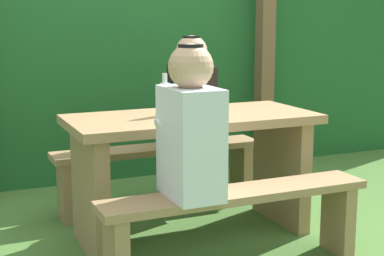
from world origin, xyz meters
name	(u,v)px	position (x,y,z in m)	size (l,w,h in m)	color
ground_plane	(192,235)	(0.00, 0.00, 0.00)	(12.00, 12.00, 0.00)	#4C7735
hedge_backdrop	(105,36)	(0.00, 1.78, 1.11)	(6.40, 0.86, 2.21)	#1F5826
pergola_post_right	(265,35)	(1.16, 1.17, 1.12)	(0.12, 0.12, 2.24)	brown
picnic_table	(192,154)	(0.00, 0.00, 0.49)	(1.40, 0.64, 0.72)	#9E7A51
bench_near	(237,213)	(0.00, -0.55, 0.30)	(1.40, 0.24, 0.42)	#9E7A51
bench_far	(159,163)	(0.00, 0.55, 0.30)	(1.40, 0.24, 0.42)	#9E7A51
person_white_shirt	(190,128)	(-0.25, -0.55, 0.75)	(0.25, 0.35, 0.72)	silver
person_black_coat	(192,94)	(0.24, 0.55, 0.75)	(0.25, 0.35, 0.72)	black
drinking_glass	(217,104)	(0.16, 0.00, 0.76)	(0.08, 0.08, 0.10)	silver
bottle_left	(165,98)	(-0.15, 0.03, 0.82)	(0.06, 0.06, 0.24)	silver
bottle_right	(183,99)	(-0.04, 0.04, 0.80)	(0.06, 0.06, 0.21)	silver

